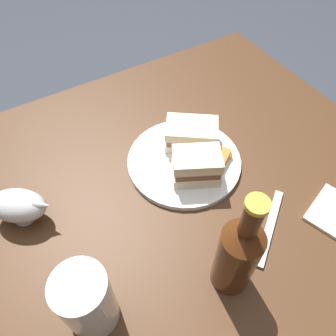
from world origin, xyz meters
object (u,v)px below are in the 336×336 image
object	(u,v)px
cider_bottle	(238,254)
napkin	(335,213)
sandwich_half_right	(191,134)
gravy_boat	(18,206)
fork	(270,227)
sandwich_half_left	(196,166)
plate	(184,161)
pint_glass	(88,303)

from	to	relation	value
cider_bottle	napkin	xyz separation A→B (m)	(-0.27, 0.01, -0.09)
sandwich_half_right	gravy_boat	distance (m)	0.39
sandwich_half_right	fork	size ratio (longest dim) A/B	0.77
sandwich_half_left	sandwich_half_right	bearing A→B (deg)	-116.83
fork	gravy_boat	bearing A→B (deg)	110.75
plate	gravy_boat	xyz separation A→B (m)	(0.35, -0.04, 0.04)
cider_bottle	fork	distance (m)	0.16
sandwich_half_right	napkin	bearing A→B (deg)	116.81
pint_glass	fork	size ratio (longest dim) A/B	0.80
pint_glass	cider_bottle	world-z (taller)	cider_bottle
pint_glass	gravy_boat	bearing A→B (deg)	-78.81
plate	napkin	distance (m)	0.33
sandwich_half_right	pint_glass	distance (m)	0.42
sandwich_half_right	cider_bottle	world-z (taller)	cider_bottle
sandwich_half_right	cider_bottle	distance (m)	0.32
cider_bottle	napkin	bearing A→B (deg)	178.88
plate	napkin	bearing A→B (deg)	125.57
sandwich_half_left	napkin	size ratio (longest dim) A/B	1.10
sandwich_half_left	pint_glass	distance (m)	0.34
fork	sandwich_half_left	bearing A→B (deg)	73.40
pint_glass	gravy_boat	world-z (taller)	pint_glass
gravy_boat	napkin	xyz separation A→B (m)	(-0.55, 0.31, -0.04)
napkin	cider_bottle	bearing A→B (deg)	-1.12
pint_glass	napkin	distance (m)	0.51
plate	cider_bottle	distance (m)	0.29
plate	fork	bearing A→B (deg)	104.22
sandwich_half_right	napkin	xyz separation A→B (m)	(-0.15, 0.31, -0.04)
sandwich_half_left	sandwich_half_right	xyz separation A→B (m)	(-0.04, -0.09, -0.00)
sandwich_half_right	pint_glass	world-z (taller)	pint_glass
plate	gravy_boat	bearing A→B (deg)	-6.89
cider_bottle	fork	xyz separation A→B (m)	(-0.13, -0.04, -0.09)
gravy_boat	cider_bottle	xyz separation A→B (m)	(-0.28, 0.31, 0.05)
cider_bottle	fork	size ratio (longest dim) A/B	1.39
plate	pint_glass	distance (m)	0.37
pint_glass	napkin	bearing A→B (deg)	172.20
sandwich_half_left	gravy_boat	xyz separation A→B (m)	(0.35, -0.09, -0.00)
plate	fork	xyz separation A→B (m)	(-0.06, 0.23, -0.00)
plate	gravy_boat	world-z (taller)	gravy_boat
gravy_boat	fork	bearing A→B (deg)	146.70
sandwich_half_right	fork	xyz separation A→B (m)	(-0.02, 0.26, -0.04)
plate	sandwich_half_right	world-z (taller)	sandwich_half_right
plate	sandwich_half_left	bearing A→B (deg)	85.68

